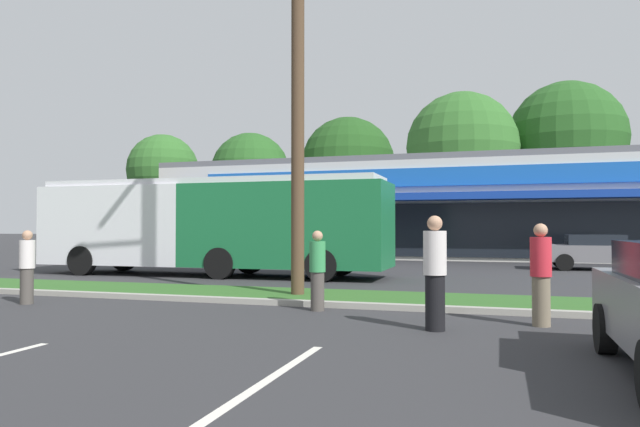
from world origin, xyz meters
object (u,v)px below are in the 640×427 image
Objects in this scene: utility_pole at (293,36)px; pedestrian_far at (435,273)px; pedestrian_near_bench at (317,270)px; pedestrian_by_pole at (27,267)px; car_1 at (600,251)px; city_bus at (211,223)px; pedestrian_mid at (541,274)px; car_0 at (209,248)px.

utility_pole is 6.96m from pedestrian_far.
pedestrian_by_pole is at bearing -142.73° from pedestrian_near_bench.
pedestrian_by_pole reaches higher than car_1.
city_bus is 11.92m from pedestrian_far.
pedestrian_mid reaches higher than pedestrian_by_pole.
utility_pole is 2.54× the size of car_1.
city_bus reaches higher than pedestrian_far.
pedestrian_mid is 0.93× the size of pedestrian_far.
city_bus reaches higher than car_0.
pedestrian_mid is at bearing -101.94° from car_1.
city_bus is 2.74× the size of car_1.
pedestrian_far is at bearing 134.29° from city_bus.
pedestrian_by_pole is at bearing -15.51° from pedestrian_mid.
utility_pole reaches higher than pedestrian_mid.
utility_pole is at bearing -91.58° from pedestrian_by_pole.
pedestrian_near_bench is at bearing -109.19° from pedestrian_by_pole.
city_bus reaches higher than pedestrian_near_bench.
city_bus is 7.80× the size of pedestrian_by_pole.
pedestrian_far reaches higher than car_1.
city_bus is 12.55m from pedestrian_mid.
utility_pole is at bearing 87.99° from pedestrian_far.
pedestrian_mid is (-3.01, -14.22, 0.13)m from car_1.
car_0 is 2.42× the size of pedestrian_mid.
pedestrian_mid is at bearing 20.62° from pedestrian_near_bench.
city_bus is at bearing -152.69° from car_1.
pedestrian_by_pole reaches higher than car_0.
pedestrian_near_bench is at bearing 126.02° from car_0.
pedestrian_mid is at bearing -21.08° from pedestrian_far.
pedestrian_near_bench reaches higher than car_0.
car_0 is 13.37m from pedestrian_by_pole.
pedestrian_near_bench is 6.28m from pedestrian_by_pole.
pedestrian_far is at bearing -3.07° from pedestrian_near_bench.
utility_pole is at bearing 126.19° from car_0.
car_1 is 14.53m from pedestrian_mid.
pedestrian_far is (-4.64, -15.14, 0.20)m from car_1.
pedestrian_near_bench is 0.86× the size of pedestrian_far.
pedestrian_mid is 1.88m from pedestrian_far.
city_bus is 2.98× the size of car_0.
pedestrian_far is at bearing -107.03° from car_1.
pedestrian_far reaches higher than pedestrian_mid.
car_1 is 2.63× the size of pedestrian_mid.
car_1 is 15.34m from pedestrian_near_bench.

